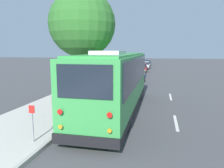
{
  "coord_description": "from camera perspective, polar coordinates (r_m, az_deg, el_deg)",
  "views": [
    {
      "loc": [
        -12.06,
        -1.93,
        3.45
      ],
      "look_at": [
        1.37,
        1.03,
        1.3
      ],
      "focal_mm": 35.0,
      "sensor_mm": 36.0,
      "label": 1
    }
  ],
  "objects": [
    {
      "name": "parked_sedan_blue",
      "position": [
        22.66,
        5.78,
        1.58
      ],
      "size": [
        4.3,
        2.08,
        1.27
      ],
      "rotation": [
        0.0,
        0.0,
        -0.08
      ],
      "color": "navy",
      "rests_on": "ground"
    },
    {
      "name": "lane_stripe_mid",
      "position": [
        11.05,
        16.37,
        -9.65
      ],
      "size": [
        2.4,
        0.14,
        0.01
      ],
      "primitive_type": "cube",
      "color": "silver",
      "rests_on": "ground"
    },
    {
      "name": "shuttle_bus",
      "position": [
        12.16,
        1.13,
        1.21
      ],
      "size": [
        10.74,
        2.6,
        3.41
      ],
      "rotation": [
        0.0,
        0.0,
        0.0
      ],
      "color": "green",
      "rests_on": "ground"
    },
    {
      "name": "sign_post_far",
      "position": [
        9.85,
        -14.79,
        -6.66
      ],
      "size": [
        0.06,
        0.22,
        1.37
      ],
      "color": "gray",
      "rests_on": "sidewalk_slab"
    },
    {
      "name": "sign_post_near",
      "position": [
        8.45,
        -20.07,
        -9.58
      ],
      "size": [
        0.06,
        0.22,
        1.35
      ],
      "color": "gray",
      "rests_on": "sidewalk_slab"
    },
    {
      "name": "parked_sedan_maroon",
      "position": [
        35.22,
        7.82,
        4.17
      ],
      "size": [
        4.25,
        1.79,
        1.31
      ],
      "rotation": [
        0.0,
        0.0,
        0.03
      ],
      "color": "maroon",
      "rests_on": "ground"
    },
    {
      "name": "lane_stripe_ahead",
      "position": [
        16.85,
        15.03,
        -3.23
      ],
      "size": [
        2.4,
        0.14,
        0.01
      ],
      "primitive_type": "cube",
      "color": "silver",
      "rests_on": "ground"
    },
    {
      "name": "ground_plane",
      "position": [
        12.69,
        3.22,
        -6.9
      ],
      "size": [
        160.0,
        160.0,
        0.0
      ],
      "primitive_type": "plane",
      "color": "#474749"
    },
    {
      "name": "curb_strip",
      "position": [
        13.12,
        -5.42,
        -6.06
      ],
      "size": [
        80.0,
        0.14,
        0.15
      ],
      "primitive_type": "cube",
      "color": "#AAA69D",
      "rests_on": "ground"
    },
    {
      "name": "parked_sedan_navy",
      "position": [
        48.41,
        9.11,
        5.37
      ],
      "size": [
        4.63,
        1.75,
        1.26
      ],
      "rotation": [
        0.0,
        0.0,
        0.01
      ],
      "color": "#19234C",
      "rests_on": "ground"
    },
    {
      "name": "sidewalk_slab",
      "position": [
        13.86,
        -13.45,
        -5.45
      ],
      "size": [
        80.0,
        3.91,
        0.15
      ],
      "primitive_type": "cube",
      "color": "beige",
      "rests_on": "ground"
    },
    {
      "name": "parked_sedan_tan",
      "position": [
        28.04,
        6.7,
        3.0
      ],
      "size": [
        4.35,
        1.96,
        1.31
      ],
      "rotation": [
        0.0,
        0.0,
        -0.08
      ],
      "color": "tan",
      "rests_on": "ground"
    },
    {
      "name": "parked_sedan_white",
      "position": [
        41.19,
        8.64,
        4.83
      ],
      "size": [
        4.53,
        1.89,
        1.31
      ],
      "rotation": [
        0.0,
        0.0,
        -0.04
      ],
      "color": "silver",
      "rests_on": "ground"
    },
    {
      "name": "street_tree",
      "position": [
        13.97,
        -7.65,
        16.24
      ],
      "size": [
        4.04,
        4.04,
        7.48
      ],
      "color": "brown",
      "rests_on": "sidewalk_slab"
    }
  ]
}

